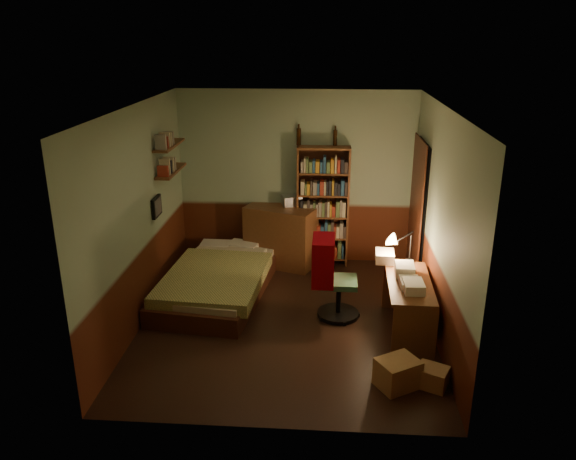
# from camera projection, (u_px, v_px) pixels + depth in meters

# --- Properties ---
(floor) EXTENTS (3.50, 4.00, 0.02)m
(floor) POSITION_uv_depth(u_px,v_px,m) (287.00, 321.00, 6.95)
(floor) COLOR black
(floor) RESTS_ON ground
(ceiling) EXTENTS (3.50, 4.00, 0.02)m
(ceiling) POSITION_uv_depth(u_px,v_px,m) (286.00, 107.00, 6.07)
(ceiling) COLOR silver
(ceiling) RESTS_ON wall_back
(wall_back) EXTENTS (3.50, 0.02, 2.60)m
(wall_back) POSITION_uv_depth(u_px,v_px,m) (296.00, 178.00, 8.40)
(wall_back) COLOR gray
(wall_back) RESTS_ON ground
(wall_left) EXTENTS (0.02, 4.00, 2.60)m
(wall_left) POSITION_uv_depth(u_px,v_px,m) (138.00, 218.00, 6.62)
(wall_left) COLOR gray
(wall_left) RESTS_ON ground
(wall_right) EXTENTS (0.02, 4.00, 2.60)m
(wall_right) POSITION_uv_depth(u_px,v_px,m) (440.00, 225.00, 6.39)
(wall_right) COLOR gray
(wall_right) RESTS_ON ground
(wall_front) EXTENTS (3.50, 0.02, 2.60)m
(wall_front) POSITION_uv_depth(u_px,v_px,m) (269.00, 299.00, 4.62)
(wall_front) COLOR gray
(wall_front) RESTS_ON ground
(doorway) EXTENTS (0.06, 0.90, 2.00)m
(doorway) POSITION_uv_depth(u_px,v_px,m) (418.00, 214.00, 7.72)
(doorway) COLOR black
(doorway) RESTS_ON ground
(door_trim) EXTENTS (0.02, 0.98, 2.08)m
(door_trim) POSITION_uv_depth(u_px,v_px,m) (415.00, 214.00, 7.72)
(door_trim) COLOR #391A0F
(door_trim) RESTS_ON ground
(bed) EXTENTS (1.46, 2.35, 0.66)m
(bed) POSITION_uv_depth(u_px,v_px,m) (218.00, 271.00, 7.56)
(bed) COLOR olive
(bed) RESTS_ON ground
(dresser) EXTENTS (1.14, 0.84, 0.91)m
(dresser) POSITION_uv_depth(u_px,v_px,m) (281.00, 236.00, 8.47)
(dresser) COLOR #5B331A
(dresser) RESTS_ON ground
(mini_stereo) EXTENTS (0.33, 0.29, 0.15)m
(mini_stereo) POSITION_uv_depth(u_px,v_px,m) (292.00, 200.00, 8.39)
(mini_stereo) COLOR #B2B2B7
(mini_stereo) RESTS_ON dresser
(bookshelf) EXTENTS (0.78, 0.25, 1.81)m
(bookshelf) POSITION_uv_depth(u_px,v_px,m) (323.00, 207.00, 8.35)
(bookshelf) COLOR #5B331A
(bookshelf) RESTS_ON ground
(bottle_left) EXTENTS (0.08, 0.08, 0.24)m
(bottle_left) POSITION_uv_depth(u_px,v_px,m) (299.00, 137.00, 8.13)
(bottle_left) COLOR black
(bottle_left) RESTS_ON bookshelf
(bottle_right) EXTENTS (0.07, 0.07, 0.23)m
(bottle_right) POSITION_uv_depth(u_px,v_px,m) (335.00, 138.00, 8.10)
(bottle_right) COLOR black
(bottle_right) RESTS_ON bookshelf
(desk) EXTENTS (0.54, 1.22, 0.65)m
(desk) POSITION_uv_depth(u_px,v_px,m) (408.00, 307.00, 6.60)
(desk) COLOR #5B331A
(desk) RESTS_ON ground
(paper_stack) EXTENTS (0.25, 0.33, 0.13)m
(paper_stack) POSITION_uv_depth(u_px,v_px,m) (385.00, 256.00, 7.05)
(paper_stack) COLOR silver
(paper_stack) RESTS_ON desk
(desk_lamp) EXTENTS (0.21, 0.21, 0.63)m
(desk_lamp) POSITION_uv_depth(u_px,v_px,m) (411.00, 238.00, 6.94)
(desk_lamp) COLOR black
(desk_lamp) RESTS_ON desk
(office_chair) EXTENTS (0.49, 0.44, 0.98)m
(office_chair) POSITION_uv_depth(u_px,v_px,m) (339.00, 280.00, 6.89)
(office_chair) COLOR #336544
(office_chair) RESTS_ON ground
(red_jacket) EXTENTS (0.33, 0.52, 0.58)m
(red_jacket) POSITION_uv_depth(u_px,v_px,m) (323.00, 226.00, 6.44)
(red_jacket) COLOR #98040F
(red_jacket) RESTS_ON office_chair
(wall_shelf_lower) EXTENTS (0.20, 0.90, 0.03)m
(wall_shelf_lower) POSITION_uv_depth(u_px,v_px,m) (171.00, 171.00, 7.55)
(wall_shelf_lower) COLOR #5B331A
(wall_shelf_lower) RESTS_ON wall_left
(wall_shelf_upper) EXTENTS (0.20, 0.90, 0.03)m
(wall_shelf_upper) POSITION_uv_depth(u_px,v_px,m) (169.00, 145.00, 7.43)
(wall_shelf_upper) COLOR #5B331A
(wall_shelf_upper) RESTS_ON wall_left
(framed_picture) EXTENTS (0.04, 0.32, 0.26)m
(framed_picture) POSITION_uv_depth(u_px,v_px,m) (157.00, 207.00, 7.20)
(framed_picture) COLOR black
(framed_picture) RESTS_ON wall_left
(cardboard_box_a) EXTENTS (0.50, 0.48, 0.30)m
(cardboard_box_a) POSITION_uv_depth(u_px,v_px,m) (398.00, 373.00, 5.62)
(cardboard_box_a) COLOR #A9804F
(cardboard_box_a) RESTS_ON ground
(cardboard_box_b) EXTENTS (0.37, 0.35, 0.21)m
(cardboard_box_b) POSITION_uv_depth(u_px,v_px,m) (432.00, 377.00, 5.64)
(cardboard_box_b) COLOR #A9804F
(cardboard_box_b) RESTS_ON ground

